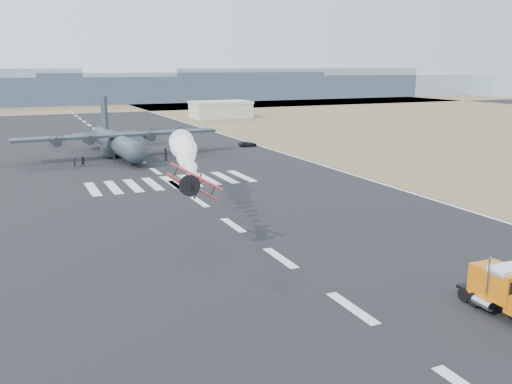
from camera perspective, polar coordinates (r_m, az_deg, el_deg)
ground at (r=42.26m, az=10.09°, el=-11.93°), size 500.00×500.00×0.00m
scrub_far at (r=262.90m, az=-19.63°, el=8.43°), size 500.00×80.00×0.00m
runway_markings at (r=95.66m, az=-10.51°, el=2.16°), size 60.00×260.00×0.01m
ridge_seg_d at (r=292.43m, az=-20.26°, el=10.05°), size 150.00×50.00×13.00m
ridge_seg_e at (r=304.29m, az=-7.79°, el=11.00°), size 150.00×50.00×15.00m
ridge_seg_f at (r=328.82m, az=3.34°, el=11.41°), size 150.00×50.00×17.00m
ridge_seg_g at (r=363.54m, az=12.63°, el=10.96°), size 150.00×50.00×13.00m
hangar_right at (r=194.30m, az=-3.74°, el=8.67°), size 20.50×12.50×5.90m
semi_truck at (r=44.05m, az=24.78°, el=-9.38°), size 2.97×8.19×3.66m
aerobatic_biplane at (r=53.10m, az=-6.50°, el=0.95°), size 5.19×5.32×3.78m
smoke_trail at (r=74.57m, az=-7.52°, el=4.55°), size 8.22×25.70×3.60m
transport_aircraft at (r=113.66m, az=-14.42°, el=5.19°), size 40.14×33.05×11.60m
support_vehicle at (r=123.62m, az=-0.87°, el=5.08°), size 4.24×2.03×1.17m
crew_a at (r=103.49m, az=-18.57°, el=2.95°), size 0.48×0.58×1.56m
crew_b at (r=103.61m, az=-17.72°, el=3.10°), size 0.95×0.65×1.84m
crew_c at (r=106.14m, az=-14.69°, el=3.46°), size 1.10×0.57×1.65m
crew_d at (r=104.79m, az=-12.81°, el=3.51°), size 0.72×1.18×1.89m
crew_e at (r=106.17m, az=-9.50°, el=3.74°), size 0.69×0.94×1.75m
crew_f at (r=108.30m, az=-13.45°, el=3.77°), size 1.81×1.13×1.86m
crew_g at (r=104.91m, az=-11.92°, el=3.54°), size 0.79×0.73×1.78m
crew_h at (r=109.77m, az=-9.53°, el=4.08°), size 0.94×1.07×1.88m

